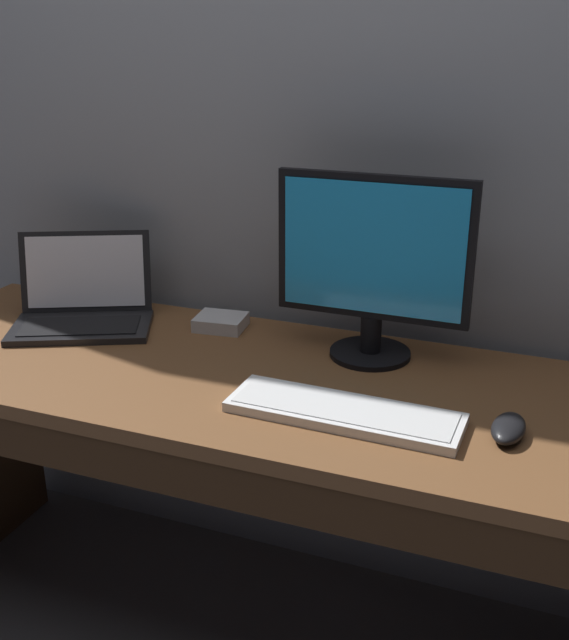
{
  "coord_description": "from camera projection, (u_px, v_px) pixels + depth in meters",
  "views": [
    {
      "loc": [
        0.65,
        -1.43,
        1.49
      ],
      "look_at": [
        0.1,
        0.0,
        0.9
      ],
      "focal_mm": 42.66,
      "sensor_mm": 36.0,
      "label": 1
    }
  ],
  "objects": [
    {
      "name": "desk",
      "position": [
        244.0,
        454.0,
        1.79
      ],
      "size": [
        1.85,
        0.66,
        0.76
      ],
      "color": "brown",
      "rests_on": "ground"
    },
    {
      "name": "external_monitor",
      "position": [
        373.0,
        266.0,
        1.72
      ],
      "size": [
        0.45,
        0.19,
        0.43
      ],
      "color": "black",
      "rests_on": "desk"
    },
    {
      "name": "ground_plane",
      "position": [
        250.0,
        633.0,
        2.0
      ],
      "size": [
        14.0,
        14.0,
        0.0
      ],
      "primitive_type": "plane",
      "color": "#4C4C51"
    },
    {
      "name": "computer_mouse",
      "position": [
        508.0,
        428.0,
        1.45
      ],
      "size": [
        0.07,
        0.13,
        0.04
      ],
      "primitive_type": "ellipsoid",
      "rotation": [
        0.0,
        0.0,
        -0.07
      ],
      "color": "black",
      "rests_on": "desk"
    },
    {
      "name": "laptop_black",
      "position": [
        83.0,
        308.0,
        1.98
      ],
      "size": [
        0.42,
        0.38,
        0.23
      ],
      "color": "black",
      "rests_on": "desk"
    },
    {
      "name": "external_drive_box",
      "position": [
        221.0,
        322.0,
        1.97
      ],
      "size": [
        0.14,
        0.12,
        0.03
      ],
      "primitive_type": "cube",
      "rotation": [
        0.0,
        0.0,
        0.11
      ],
      "color": "silver",
      "rests_on": "desk"
    },
    {
      "name": "wired_keyboard",
      "position": [
        344.0,
        412.0,
        1.52
      ],
      "size": [
        0.48,
        0.16,
        0.02
      ],
      "color": "white",
      "rests_on": "desk"
    }
  ]
}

